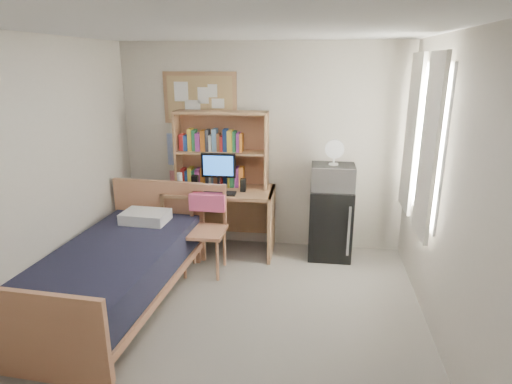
# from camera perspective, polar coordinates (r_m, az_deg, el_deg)

# --- Properties ---
(floor) EXTENTS (3.60, 4.20, 0.02)m
(floor) POSITION_cam_1_polar(r_m,az_deg,el_deg) (4.07, -3.55, -18.60)
(floor) COLOR gray
(floor) RESTS_ON ground
(ceiling) EXTENTS (3.60, 4.20, 0.02)m
(ceiling) POSITION_cam_1_polar(r_m,az_deg,el_deg) (3.32, -4.42, 21.16)
(ceiling) COLOR silver
(ceiling) RESTS_ON wall_back
(wall_back) EXTENTS (3.60, 0.04, 2.60)m
(wall_back) POSITION_cam_1_polar(r_m,az_deg,el_deg) (5.48, 0.73, 5.89)
(wall_back) COLOR beige
(wall_back) RESTS_ON floor
(wall_front) EXTENTS (3.60, 0.04, 2.60)m
(wall_front) POSITION_cam_1_polar(r_m,az_deg,el_deg) (1.71, -20.30, -22.46)
(wall_front) COLOR beige
(wall_front) RESTS_ON floor
(wall_left) EXTENTS (0.04, 4.20, 2.60)m
(wall_left) POSITION_cam_1_polar(r_m,az_deg,el_deg) (4.23, -28.50, 0.44)
(wall_left) COLOR beige
(wall_left) RESTS_ON floor
(wall_right) EXTENTS (0.04, 4.20, 2.60)m
(wall_right) POSITION_cam_1_polar(r_m,az_deg,el_deg) (3.57, 25.63, -1.96)
(wall_right) COLOR beige
(wall_right) RESTS_ON floor
(window_unit) EXTENTS (0.10, 1.40, 1.70)m
(window_unit) POSITION_cam_1_polar(r_m,az_deg,el_deg) (4.61, 21.35, 6.40)
(window_unit) COLOR white
(window_unit) RESTS_ON wall_right
(curtain_left) EXTENTS (0.04, 0.55, 1.70)m
(curtain_left) POSITION_cam_1_polar(r_m,az_deg,el_deg) (4.22, 22.09, 5.43)
(curtain_left) COLOR white
(curtain_left) RESTS_ON wall_right
(curtain_right) EXTENTS (0.04, 0.55, 1.70)m
(curtain_right) POSITION_cam_1_polar(r_m,az_deg,el_deg) (4.99, 20.06, 7.26)
(curtain_right) COLOR white
(curtain_right) RESTS_ON wall_right
(bulletin_board) EXTENTS (0.94, 0.03, 0.64)m
(bulletin_board) POSITION_cam_1_polar(r_m,az_deg,el_deg) (5.54, -7.47, 12.34)
(bulletin_board) COLOR tan
(bulletin_board) RESTS_ON wall_back
(poster_wave) EXTENTS (0.30, 0.01, 0.42)m
(poster_wave) POSITION_cam_1_polar(r_m,az_deg,el_deg) (5.73, -10.30, 5.60)
(poster_wave) COLOR #2A4EAB
(poster_wave) RESTS_ON wall_back
(poster_japan) EXTENTS (0.28, 0.01, 0.36)m
(poster_japan) POSITION_cam_1_polar(r_m,az_deg,el_deg) (5.84, -10.06, 1.08)
(poster_japan) COLOR red
(poster_japan) RESTS_ON wall_back
(desk) EXTENTS (1.35, 0.69, 0.83)m
(desk) POSITION_cam_1_polar(r_m,az_deg,el_deg) (5.47, -4.71, -3.82)
(desk) COLOR tan
(desk) RESTS_ON floor
(desk_chair) EXTENTS (0.52, 0.52, 1.02)m
(desk_chair) POSITION_cam_1_polar(r_m,az_deg,el_deg) (4.92, -6.92, -5.16)
(desk_chair) COLOR tan
(desk_chair) RESTS_ON floor
(mini_fridge) EXTENTS (0.52, 0.52, 0.88)m
(mini_fridge) POSITION_cam_1_polar(r_m,az_deg,el_deg) (5.40, 9.88, -4.01)
(mini_fridge) COLOR black
(mini_fridge) RESTS_ON floor
(bed) EXTENTS (1.21, 2.25, 0.61)m
(bed) POSITION_cam_1_polar(r_m,az_deg,el_deg) (4.57, -18.22, -10.66)
(bed) COLOR black
(bed) RESTS_ON floor
(hutch) EXTENTS (1.16, 0.32, 0.95)m
(hutch) POSITION_cam_1_polar(r_m,az_deg,el_deg) (5.37, -4.61, 5.66)
(hutch) COLOR tan
(hutch) RESTS_ON desk
(monitor) EXTENTS (0.42, 0.04, 0.45)m
(monitor) POSITION_cam_1_polar(r_m,az_deg,el_deg) (5.22, -5.01, 2.53)
(monitor) COLOR black
(monitor) RESTS_ON desk
(keyboard) EXTENTS (0.47, 0.16, 0.02)m
(keyboard) POSITION_cam_1_polar(r_m,az_deg,el_deg) (5.15, -5.27, -0.14)
(keyboard) COLOR black
(keyboard) RESTS_ON desk
(speaker_left) EXTENTS (0.08, 0.08, 0.18)m
(speaker_left) POSITION_cam_1_polar(r_m,az_deg,el_deg) (5.33, -8.13, 1.24)
(speaker_left) COLOR black
(speaker_left) RESTS_ON desk
(speaker_right) EXTENTS (0.07, 0.07, 0.16)m
(speaker_right) POSITION_cam_1_polar(r_m,az_deg,el_deg) (5.21, -1.74, 0.91)
(speaker_right) COLOR black
(speaker_right) RESTS_ON desk
(water_bottle) EXTENTS (0.07, 0.07, 0.22)m
(water_bottle) POSITION_cam_1_polar(r_m,az_deg,el_deg) (5.34, -10.11, 1.38)
(water_bottle) COLOR white
(water_bottle) RESTS_ON desk
(hoodie) EXTENTS (0.42, 0.13, 0.20)m
(hoodie) POSITION_cam_1_polar(r_m,az_deg,el_deg) (5.00, -6.46, -1.33)
(hoodie) COLOR #FB5F92
(hoodie) RESTS_ON desk_chair
(microwave) EXTENTS (0.52, 0.39, 0.30)m
(microwave) POSITION_cam_1_polar(r_m,az_deg,el_deg) (5.21, 10.21, 2.00)
(microwave) COLOR #B6B6BB
(microwave) RESTS_ON mini_fridge
(desk_fan) EXTENTS (0.22, 0.22, 0.28)m
(desk_fan) POSITION_cam_1_polar(r_m,az_deg,el_deg) (5.14, 10.37, 5.08)
(desk_fan) COLOR white
(desk_fan) RESTS_ON microwave
(pillow) EXTENTS (0.52, 0.38, 0.12)m
(pillow) POSITION_cam_1_polar(r_m,az_deg,el_deg) (5.03, -14.51, -3.21)
(pillow) COLOR white
(pillow) RESTS_ON bed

